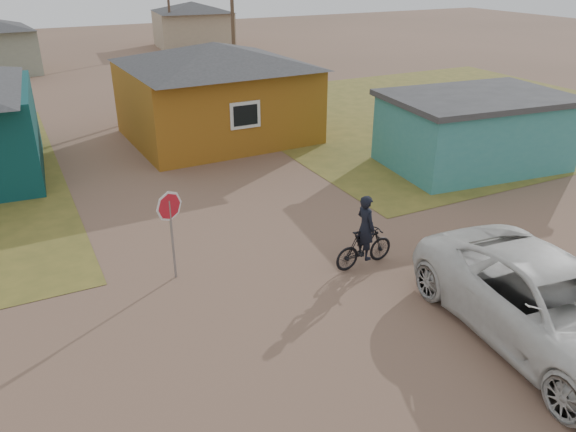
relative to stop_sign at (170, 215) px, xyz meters
name	(u,v)px	position (x,y,z in m)	size (l,w,h in m)	color
ground	(344,330)	(2.46, -3.62, -1.64)	(120.00, 120.00, 0.00)	#805D49
grass_ne	(444,111)	(16.46, 9.38, -1.64)	(20.00, 18.00, 0.00)	olive
house_yellow	(216,90)	(4.96, 10.38, 0.36)	(7.72, 6.76, 3.90)	#955B17
shed_turquoise	(474,130)	(11.96, 2.88, -0.33)	(6.71, 4.93, 2.60)	teal
house_beige_east	(193,23)	(12.46, 36.38, 0.21)	(6.95, 6.05, 3.60)	tan
utility_pole_near	(232,14)	(8.96, 18.38, 2.49)	(1.40, 0.20, 8.00)	brown
stop_sign	(170,215)	(0.00, 0.00, 0.00)	(0.72, 0.06, 2.21)	gray
cyclist	(365,241)	(4.32, -1.56, -0.96)	(1.68, 0.62, 1.87)	black
vehicle	(552,306)	(5.82, -5.74, -0.80)	(2.79, 6.06, 1.68)	silver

